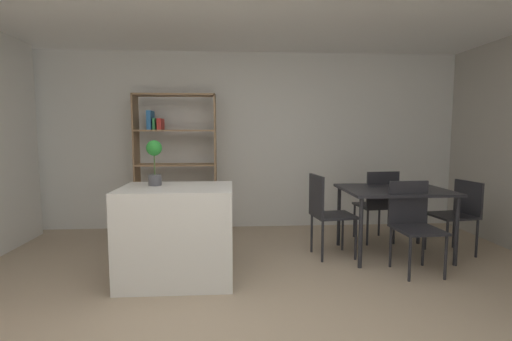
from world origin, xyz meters
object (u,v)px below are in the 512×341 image
at_px(potted_plant_on_island, 154,159).
at_px(open_bookshelf, 172,168).
at_px(dining_table, 394,195).
at_px(dining_chair_island_side, 325,208).
at_px(kitchen_island, 178,233).
at_px(dining_chair_far, 378,200).
at_px(dining_chair_near, 413,219).
at_px(dining_chair_window_side, 459,210).

xyz_separation_m(potted_plant_on_island, open_bookshelf, (-0.09, 1.59, -0.24)).
xyz_separation_m(dining_table, dining_chair_island_side, (-0.80, -0.01, -0.14)).
relative_size(kitchen_island, dining_table, 0.91).
height_order(potted_plant_on_island, dining_chair_island_side, potted_plant_on_island).
bearing_deg(dining_chair_far, open_bookshelf, -19.42).
xyz_separation_m(open_bookshelf, dining_chair_island_side, (1.88, -1.14, -0.37)).
distance_m(dining_chair_island_side, dining_chair_far, 0.94).
relative_size(kitchen_island, dining_chair_far, 1.13).
xyz_separation_m(open_bookshelf, dining_chair_near, (2.68, -1.60, -0.39)).
bearing_deg(dining_table, dining_chair_near, -90.60).
distance_m(potted_plant_on_island, dining_chair_window_side, 3.47).
distance_m(potted_plant_on_island, dining_chair_island_side, 1.95).
distance_m(dining_table, dining_chair_island_side, 0.81).
xyz_separation_m(dining_chair_window_side, dining_chair_far, (-0.78, 0.46, 0.04)).
bearing_deg(dining_chair_far, dining_table, 83.02).
relative_size(kitchen_island, dining_chair_island_side, 1.12).
height_order(open_bookshelf, dining_chair_far, open_bookshelf).
bearing_deg(kitchen_island, dining_chair_window_side, 10.44).
bearing_deg(dining_chair_near, potted_plant_on_island, 176.92).
bearing_deg(open_bookshelf, kitchen_island, -79.66).
bearing_deg(open_bookshelf, dining_chair_near, -30.94).
xyz_separation_m(kitchen_island, dining_chair_near, (2.37, 0.10, 0.08)).
bearing_deg(potted_plant_on_island, dining_chair_far, 19.81).
bearing_deg(open_bookshelf, potted_plant_on_island, -86.83).
height_order(kitchen_island, potted_plant_on_island, potted_plant_on_island).
bearing_deg(dining_chair_island_side, kitchen_island, 102.08).
distance_m(dining_chair_near, dining_chair_far, 0.95).
height_order(kitchen_island, dining_table, kitchen_island).
bearing_deg(dining_chair_near, dining_chair_island_side, 146.95).
xyz_separation_m(dining_chair_near, dining_chair_island_side, (-0.79, 0.46, 0.02)).
relative_size(kitchen_island, potted_plant_on_island, 2.39).
bearing_deg(kitchen_island, dining_chair_far, 23.71).
xyz_separation_m(kitchen_island, dining_chair_far, (2.38, 1.05, 0.10)).
bearing_deg(dining_chair_island_side, dining_chair_near, -127.66).
height_order(potted_plant_on_island, open_bookshelf, open_bookshelf).
bearing_deg(dining_table, dining_chair_island_side, -179.07).
bearing_deg(dining_chair_window_side, open_bookshelf, -115.24).
bearing_deg(open_bookshelf, dining_chair_island_side, -31.23).
height_order(potted_plant_on_island, dining_chair_window_side, potted_plant_on_island).
height_order(dining_table, dining_chair_window_side, dining_chair_window_side).
xyz_separation_m(dining_chair_island_side, dining_chair_far, (0.81, 0.49, -0.01)).
bearing_deg(dining_table, dining_chair_far, 88.78).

